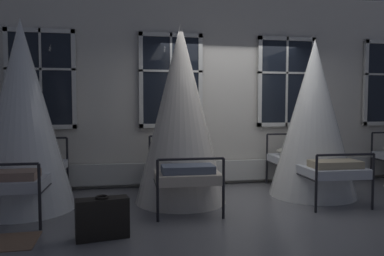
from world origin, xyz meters
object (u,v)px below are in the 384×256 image
at_px(cot_second, 181,116).
at_px(cot_third, 313,121).
at_px(suitcase_dark, 102,218).
at_px(cot_first, 23,118).

xyz_separation_m(cot_second, cot_third, (2.13, 0.01, -0.08)).
height_order(cot_second, suitcase_dark, cot_second).
height_order(cot_first, cot_third, cot_first).
relative_size(cot_second, suitcase_dark, 4.48).
relative_size(cot_first, suitcase_dark, 4.44).
xyz_separation_m(cot_first, cot_third, (4.31, 0.04, -0.07)).
distance_m(cot_first, suitcase_dark, 2.04).
relative_size(cot_second, cot_third, 1.07).
xyz_separation_m(cot_first, cot_second, (2.19, 0.03, 0.01)).
relative_size(cot_first, cot_second, 0.99).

